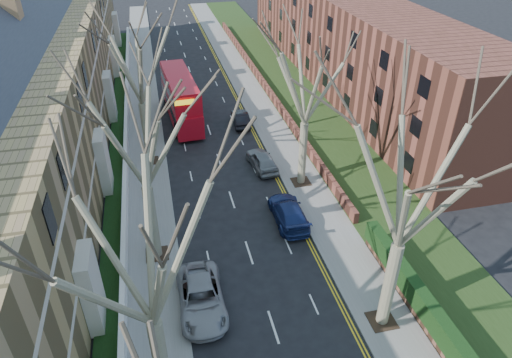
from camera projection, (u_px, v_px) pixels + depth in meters
pavement_left at (144, 110)px, 47.53m from camera, size 3.00×102.00×0.12m
pavement_right at (256, 100)px, 49.82m from camera, size 3.00×102.00×0.12m
terrace_left at (40, 96)px, 36.56m from camera, size 9.70×78.00×13.60m
flats_right at (344, 38)px, 52.66m from camera, size 13.97×54.00×10.00m
front_wall_left at (126, 142)px, 40.34m from camera, size 0.30×78.00×1.00m
grass_verge_right at (295, 96)px, 50.64m from camera, size 6.00×102.00×0.06m
tree_left_mid at (139, 239)px, 15.37m from camera, size 10.50×10.50×14.71m
tree_left_far at (137, 123)px, 23.76m from camera, size 10.15×10.15×14.22m
tree_left_dist at (134, 50)px, 33.45m from camera, size 10.50×10.50×14.71m
tree_right_mid at (415, 169)px, 19.19m from camera, size 10.50×10.50×14.71m
tree_right_far at (308, 69)px, 30.87m from camera, size 10.15×10.15×14.22m
double_decker_bus at (181, 100)px, 44.43m from camera, size 3.26×10.83×4.48m
car_left_far at (201, 297)px, 24.81m from camera, size 2.53×5.38×1.49m
car_right_near at (289, 212)px, 31.39m from camera, size 2.11×5.06×1.46m
car_right_mid at (262, 160)px, 37.42m from camera, size 2.13×4.44×1.46m
car_right_far at (240, 118)px, 44.44m from camera, size 1.56×4.08×1.33m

